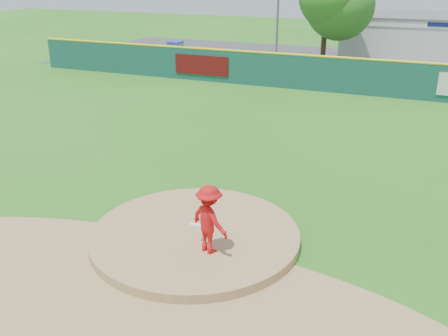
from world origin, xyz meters
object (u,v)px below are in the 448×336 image
at_px(playground_slide, 175,52).
at_px(deciduous_tree, 327,1).
at_px(pool_building_grp, 448,38).
at_px(pitcher, 209,219).
at_px(van, 321,68).

relative_size(playground_slide, deciduous_tree, 0.37).
xyz_separation_m(pool_building_grp, deciduous_tree, (-8.00, -6.99, 2.89)).
height_order(pitcher, van, pitcher).
relative_size(pitcher, playground_slide, 0.64).
height_order(van, deciduous_tree, deciduous_tree).
xyz_separation_m(van, deciduous_tree, (-0.60, 3.27, 3.93)).
bearing_deg(deciduous_tree, pitcher, -83.91).
bearing_deg(playground_slide, van, -8.50).
relative_size(pitcher, van, 0.40).
xyz_separation_m(pitcher, playground_slide, (-13.59, 24.17, -0.36)).
bearing_deg(deciduous_tree, playground_slide, -171.81).
height_order(pool_building_grp, deciduous_tree, deciduous_tree).
bearing_deg(van, deciduous_tree, 18.17).
bearing_deg(pool_building_grp, pitcher, -99.12).
distance_m(pitcher, van, 22.56).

